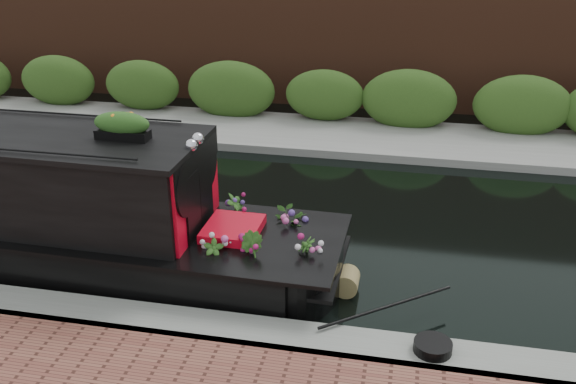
# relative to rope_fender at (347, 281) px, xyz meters

# --- Properties ---
(ground) EXTENTS (80.00, 80.00, 0.00)m
(ground) POSITION_rel_rope_fender_xyz_m (-1.53, 1.89, -0.17)
(ground) COLOR black
(ground) RESTS_ON ground
(near_bank_coping) EXTENTS (40.00, 0.60, 0.50)m
(near_bank_coping) POSITION_rel_rope_fender_xyz_m (-1.53, -1.41, -0.17)
(near_bank_coping) COLOR gray
(near_bank_coping) RESTS_ON ground
(far_bank_path) EXTENTS (40.00, 2.40, 0.34)m
(far_bank_path) POSITION_rel_rope_fender_xyz_m (-1.53, 6.09, -0.17)
(far_bank_path) COLOR gray
(far_bank_path) RESTS_ON ground
(far_hedge) EXTENTS (40.00, 1.10, 2.80)m
(far_hedge) POSITION_rel_rope_fender_xyz_m (-1.53, 6.99, -0.17)
(far_hedge) COLOR #30531B
(far_hedge) RESTS_ON ground
(far_brick_wall) EXTENTS (40.00, 1.00, 8.00)m
(far_brick_wall) POSITION_rel_rope_fender_xyz_m (-1.53, 9.09, -0.17)
(far_brick_wall) COLOR #502B1B
(far_brick_wall) RESTS_ON ground
(rope_fender) EXTENTS (0.33, 0.37, 0.33)m
(rope_fender) POSITION_rel_rope_fender_xyz_m (0.00, 0.00, 0.00)
(rope_fender) COLOR olive
(rope_fender) RESTS_ON ground
(coiled_mooring_rope) EXTENTS (0.43, 0.43, 0.12)m
(coiled_mooring_rope) POSITION_rel_rope_fender_xyz_m (1.12, -1.39, 0.14)
(coiled_mooring_rope) COLOR black
(coiled_mooring_rope) RESTS_ON near_bank_coping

